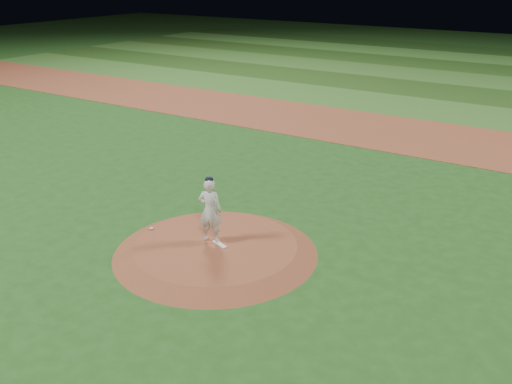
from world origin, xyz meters
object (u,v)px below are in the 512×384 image
pitching_rubber (220,244)px  pitchers_mound (216,249)px  rosin_bag (151,228)px  pitcher_on_mound (210,210)px

pitching_rubber → pitchers_mound: bearing=-131.3°
pitchers_mound → rosin_bag: rosin_bag is taller
pitchers_mound → rosin_bag: bearing=-173.6°
pitching_rubber → rosin_bag: bearing=-152.5°
pitcher_on_mound → pitching_rubber: bearing=-8.8°
pitcher_on_mound → rosin_bag: bearing=-169.7°
pitchers_mound → pitcher_on_mound: bearing=155.6°
rosin_bag → pitchers_mound: bearing=6.4°
pitching_rubber → pitcher_on_mound: (-0.33, 0.05, 0.90)m
pitchers_mound → rosin_bag: 2.12m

